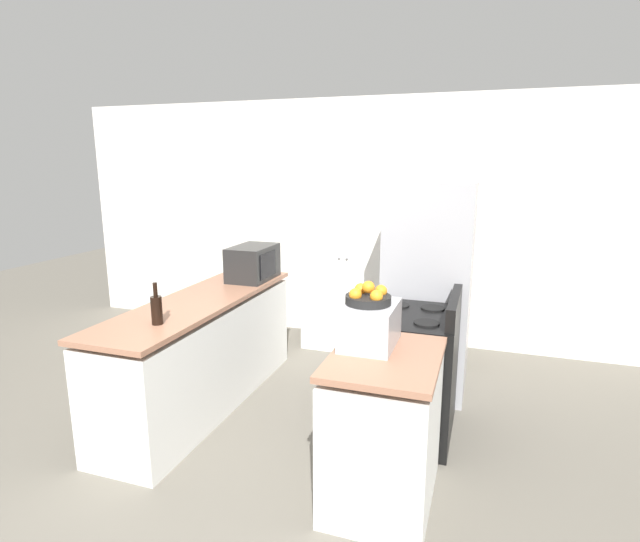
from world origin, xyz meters
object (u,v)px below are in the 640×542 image
(stove, at_px, (409,372))
(fruit_bowl, at_px, (368,297))
(wine_bottle, at_px, (157,309))
(pantry_cabinet, at_px, (351,253))
(refrigerator, at_px, (428,288))
(microwave, at_px, (253,263))
(toaster_oven, at_px, (370,325))

(stove, relative_size, fruit_bowl, 3.95)
(wine_bottle, distance_m, fruit_bowl, 1.41)
(pantry_cabinet, relative_size, refrigerator, 1.13)
(pantry_cabinet, distance_m, microwave, 1.16)
(pantry_cabinet, relative_size, fruit_bowl, 7.60)
(refrigerator, bearing_deg, stove, -91.76)
(stove, xyz_separation_m, toaster_oven, (-0.14, -0.67, 0.56))
(wine_bottle, bearing_deg, pantry_cabinet, 73.40)
(pantry_cabinet, distance_m, wine_bottle, 2.42)
(refrigerator, distance_m, fruit_bowl, 1.49)
(fruit_bowl, bearing_deg, wine_bottle, -176.46)
(microwave, distance_m, wine_bottle, 1.36)
(stove, xyz_separation_m, wine_bottle, (-1.56, -0.75, 0.54))
(refrigerator, relative_size, wine_bottle, 6.29)
(pantry_cabinet, xyz_separation_m, wine_bottle, (-0.69, -2.32, -0.02))
(pantry_cabinet, distance_m, stove, 1.87)
(wine_bottle, xyz_separation_m, toaster_oven, (1.41, 0.08, 0.02))
(toaster_oven, bearing_deg, microwave, 137.15)
(pantry_cabinet, bearing_deg, fruit_bowl, -72.37)
(stove, relative_size, refrigerator, 0.59)
(refrigerator, distance_m, toaster_oven, 1.47)
(microwave, bearing_deg, wine_bottle, -91.28)
(refrigerator, distance_m, wine_bottle, 2.21)
(stove, distance_m, toaster_oven, 0.89)
(toaster_oven, bearing_deg, fruit_bowl, 158.66)
(pantry_cabinet, bearing_deg, stove, -60.97)
(stove, distance_m, refrigerator, 0.90)
(toaster_oven, bearing_deg, stove, 77.92)
(stove, bearing_deg, wine_bottle, -154.13)
(stove, xyz_separation_m, refrigerator, (0.02, 0.78, 0.44))
(pantry_cabinet, relative_size, microwave, 3.98)
(wine_bottle, height_order, toaster_oven, wine_bottle)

